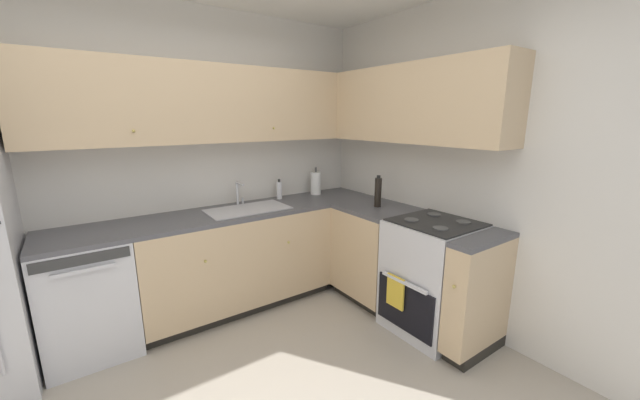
{
  "coord_description": "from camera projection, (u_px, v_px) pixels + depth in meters",
  "views": [
    {
      "loc": [
        -0.71,
        -1.55,
        1.73
      ],
      "look_at": [
        0.97,
        0.85,
        1.05
      ],
      "focal_mm": 20.02,
      "sensor_mm": 36.0,
      "label": 1
    }
  ],
  "objects": [
    {
      "name": "upper_cabinets_back",
      "position": [
        203.0,
        104.0,
        2.98
      ],
      "size": [
        2.58,
        0.34,
        0.64
      ],
      "color": "tan"
    },
    {
      "name": "wall_back",
      "position": [
        171.0,
        165.0,
        3.1
      ],
      "size": [
        3.85,
        0.05,
        2.65
      ],
      "primitive_type": "cube",
      "color": "silver",
      "rests_on": "ground_plane"
    },
    {
      "name": "oil_bottle",
      "position": [
        378.0,
        192.0,
        3.28
      ],
      "size": [
        0.06,
        0.06,
        0.29
      ],
      "color": "black",
      "rests_on": "countertop_right"
    },
    {
      "name": "countertop_right",
      "position": [
        396.0,
        214.0,
        3.13
      ],
      "size": [
        0.6,
        1.47,
        0.03
      ],
      "color": "#4C4C51",
      "rests_on": "lower_cabinets_right"
    },
    {
      "name": "paper_towel_roll",
      "position": [
        316.0,
        183.0,
        3.82
      ],
      "size": [
        0.11,
        0.11,
        0.3
      ],
      "color": "white",
      "rests_on": "countertop_back"
    },
    {
      "name": "countertop_back",
      "position": [
        234.0,
        213.0,
        3.17
      ],
      "size": [
        2.9,
        0.6,
        0.03
      ],
      "primitive_type": "cube",
      "color": "#4C4C51",
      "rests_on": "lower_cabinets_back"
    },
    {
      "name": "lower_cabinets_right",
      "position": [
        394.0,
        262.0,
        3.24
      ],
      "size": [
        0.62,
        1.47,
        0.88
      ],
      "color": "tan",
      "rests_on": "ground_plane"
    },
    {
      "name": "oven_range",
      "position": [
        433.0,
        276.0,
        2.91
      ],
      "size": [
        0.68,
        0.62,
        1.07
      ],
      "color": "silver",
      "rests_on": "ground_plane"
    },
    {
      "name": "sink",
      "position": [
        248.0,
        214.0,
        3.22
      ],
      "size": [
        0.72,
        0.4,
        0.1
      ],
      "color": "#B7B7BC",
      "rests_on": "countertop_back"
    },
    {
      "name": "dishwasher",
      "position": [
        88.0,
        296.0,
        2.63
      ],
      "size": [
        0.6,
        0.63,
        0.88
      ],
      "color": "silver",
      "rests_on": "ground_plane"
    },
    {
      "name": "upper_cabinets_right",
      "position": [
        400.0,
        105.0,
        3.11
      ],
      "size": [
        0.32,
        2.02,
        0.64
      ],
      "color": "tan"
    },
    {
      "name": "lower_cabinets_back",
      "position": [
        237.0,
        260.0,
        3.28
      ],
      "size": [
        1.7,
        0.62,
        0.88
      ],
      "color": "tan",
      "rests_on": "ground_plane"
    },
    {
      "name": "faucet",
      "position": [
        239.0,
        191.0,
        3.35
      ],
      "size": [
        0.07,
        0.16,
        0.22
      ],
      "color": "silver",
      "rests_on": "countertop_back"
    },
    {
      "name": "soap_bottle",
      "position": [
        279.0,
        190.0,
        3.6
      ],
      "size": [
        0.05,
        0.05,
        0.2
      ],
      "color": "silver",
      "rests_on": "countertop_back"
    },
    {
      "name": "wall_right",
      "position": [
        479.0,
        170.0,
        2.79
      ],
      "size": [
        0.05,
        3.5,
        2.65
      ],
      "primitive_type": "cube",
      "color": "silver",
      "rests_on": "ground_plane"
    }
  ]
}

